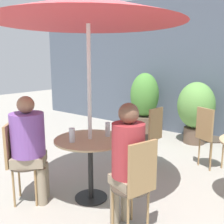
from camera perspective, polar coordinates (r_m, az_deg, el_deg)
ground_plane at (r=3.17m, az=-3.91°, el=-19.59°), size 20.00×20.00×0.00m
storefront_wall at (r=5.74m, az=20.16°, el=9.35°), size 10.00×0.06×3.00m
cafe_table_near at (r=3.07m, az=-4.74°, el=-8.48°), size 0.82×0.82×0.74m
bistro_chair_0 at (r=3.18m, az=-19.95°, el=-9.04°), size 0.42×0.42×0.93m
bistro_chair_1 at (r=2.45m, az=5.43°, el=-14.57°), size 0.40×0.39×0.93m
bistro_chair_2 at (r=4.18m, az=20.13°, el=-4.28°), size 0.40×0.42×0.93m
bistro_chair_3 at (r=3.99m, az=8.53°, el=-4.42°), size 0.38×0.37×0.93m
seated_person_0 at (r=3.10m, az=-17.53°, el=-6.08°), size 0.48×0.48×1.24m
seated_person_1 at (r=2.48m, az=3.34°, el=-9.49°), size 0.36×0.33×1.25m
beer_glass_0 at (r=2.90m, az=-8.69°, el=-5.01°), size 0.06×0.06×0.16m
beer_glass_1 at (r=3.08m, az=-0.94°, el=-3.80°), size 0.06×0.06×0.17m
potted_plant_0 at (r=5.88m, az=7.08°, el=2.40°), size 0.63×0.63×1.35m
potted_plant_1 at (r=5.36m, az=17.79°, el=0.76°), size 0.72×0.72×1.21m
umbrella at (r=2.93m, az=-5.26°, el=21.28°), size 2.06×2.06×2.28m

